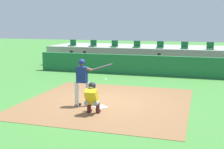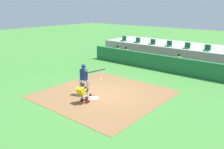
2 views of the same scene
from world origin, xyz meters
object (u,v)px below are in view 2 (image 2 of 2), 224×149
(stadium_seat_1, at_px, (137,41))
(stadium_seat_5, at_px, (207,49))
(dugout_player_2, at_px, (178,62))
(stadium_seat_2, at_px, (152,43))
(dugout_player_0, at_px, (117,52))
(home_plate, at_px, (94,98))
(batter_at_plate, at_px, (84,78))
(dugout_player_1, at_px, (125,54))
(stadium_seat_4, at_px, (187,47))
(catcher_crouched, at_px, (83,92))
(stadium_seat_0, at_px, (124,40))
(stadium_seat_3, at_px, (169,45))

(stadium_seat_1, bearing_deg, stadium_seat_5, 0.00)
(dugout_player_2, distance_m, stadium_seat_1, 5.55)
(stadium_seat_2, bearing_deg, dugout_player_0, -140.64)
(home_plate, relative_size, stadium_seat_5, 0.92)
(batter_at_plate, distance_m, stadium_seat_2, 10.37)
(dugout_player_1, xyz_separation_m, dugout_player_2, (4.98, 0.00, 0.00))
(dugout_player_0, height_order, dugout_player_2, same)
(batter_at_plate, height_order, stadium_seat_4, stadium_seat_4)
(dugout_player_0, distance_m, stadium_seat_4, 6.14)
(catcher_crouched, relative_size, stadium_seat_5, 3.58)
(dugout_player_1, bearing_deg, batter_at_plate, -68.18)
(home_plate, height_order, stadium_seat_2, stadium_seat_2)
(stadium_seat_0, bearing_deg, batter_at_plate, -63.85)
(dugout_player_0, distance_m, stadium_seat_1, 2.37)
(catcher_crouched, relative_size, stadium_seat_3, 3.58)
(dugout_player_0, height_order, stadium_seat_3, stadium_seat_3)
(home_plate, height_order, stadium_seat_0, stadium_seat_0)
(batter_at_plate, height_order, stadium_seat_0, stadium_seat_0)
(stadium_seat_2, xyz_separation_m, stadium_seat_4, (3.25, 0.00, 0.00))
(dugout_player_1, bearing_deg, stadium_seat_1, 93.27)
(home_plate, xyz_separation_m, batter_at_plate, (-0.67, -0.03, 1.01))
(stadium_seat_1, xyz_separation_m, stadium_seat_4, (4.88, 0.00, 0.00))
(stadium_seat_2, bearing_deg, batter_at_plate, -80.20)
(stadium_seat_0, bearing_deg, stadium_seat_3, 0.00)
(home_plate, height_order, dugout_player_1, dugout_player_1)
(dugout_player_1, xyz_separation_m, stadium_seat_4, (4.76, 2.03, 0.86))
(home_plate, distance_m, dugout_player_0, 9.54)
(home_plate, bearing_deg, dugout_player_2, 82.78)
(stadium_seat_0, bearing_deg, stadium_seat_2, 0.00)
(home_plate, xyz_separation_m, dugout_player_0, (-4.92, 8.14, 0.65))
(home_plate, bearing_deg, catcher_crouched, -91.09)
(batter_at_plate, height_order, stadium_seat_2, stadium_seat_2)
(stadium_seat_3, bearing_deg, stadium_seat_1, 180.00)
(dugout_player_0, xyz_separation_m, stadium_seat_2, (2.48, 2.03, 0.86))
(dugout_player_0, bearing_deg, dugout_player_2, 0.00)
(stadium_seat_3, bearing_deg, stadium_seat_5, 0.00)
(stadium_seat_3, bearing_deg, dugout_player_0, -153.64)
(stadium_seat_5, bearing_deg, dugout_player_1, -162.32)
(stadium_seat_1, relative_size, stadium_seat_4, 1.00)
(dugout_player_1, relative_size, stadium_seat_3, 2.71)
(dugout_player_2, distance_m, stadium_seat_0, 7.07)
(catcher_crouched, height_order, dugout_player_2, dugout_player_2)
(stadium_seat_0, xyz_separation_m, stadium_seat_1, (1.62, 0.00, 0.00))
(home_plate, distance_m, catcher_crouched, 1.00)
(batter_at_plate, relative_size, stadium_seat_0, 3.76)
(batter_at_plate, distance_m, dugout_player_0, 9.22)
(dugout_player_1, xyz_separation_m, stadium_seat_0, (-1.74, 2.03, 0.86))
(stadium_seat_4, bearing_deg, stadium_seat_0, 180.00)
(home_plate, xyz_separation_m, stadium_seat_1, (-4.06, 10.18, 1.51))
(stadium_seat_1, xyz_separation_m, stadium_seat_2, (1.63, 0.00, 0.00))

